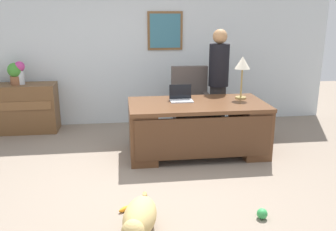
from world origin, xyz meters
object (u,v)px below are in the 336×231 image
person_standing (218,82)px  vase_with_flowers (20,71)px  potted_plant (15,73)px  dog_toy_bone (126,209)px  dog_lying (139,218)px  laptop (181,97)px  dog_toy_ball (262,214)px  desk (197,126)px  desk_lamp (242,65)px  credenza (14,108)px  armchair (191,105)px

person_standing → vase_with_flowers: person_standing is taller
vase_with_flowers → potted_plant: vase_with_flowers is taller
vase_with_flowers → dog_toy_bone: bearing=-59.8°
dog_lying → laptop: bearing=70.7°
dog_lying → dog_toy_ball: dog_lying is taller
desk → person_standing: 1.06m
desk_lamp → dog_lying: bearing=-127.8°
desk → dog_toy_ball: size_ratio=18.07×
credenza → desk_lamp: 3.83m
dog_toy_ball → dog_toy_bone: (-1.34, 0.32, -0.03)m
desk → desk_lamp: (0.69, 0.21, 0.82)m
credenza → armchair: (2.95, -0.47, 0.08)m
laptop → desk_lamp: desk_lamp is taller
armchair → dog_toy_bone: size_ratio=6.65×
desk → dog_toy_bone: bearing=-125.8°
laptop → potted_plant: size_ratio=0.89×
armchair → laptop: armchair is taller
credenza → vase_with_flowers: 0.65m
laptop → dog_toy_ball: (0.50, -1.96, -0.75)m
credenza → person_standing: (3.37, -0.58, 0.48)m
armchair → dog_toy_bone: armchair is taller
armchair → dog_toy_bone: bearing=-115.4°
credenza → person_standing: size_ratio=0.83×
person_standing → dog_toy_ball: 2.72m
potted_plant → person_standing: bearing=-10.1°
armchair → potted_plant: size_ratio=3.09×
dog_lying → dog_toy_bone: 0.45m
dog_lying → credenza: bearing=120.8°
credenza → potted_plant: bearing=0.8°
dog_toy_bone → dog_toy_ball: bearing=-13.4°
dog_toy_bone → vase_with_flowers: bearing=120.2°
credenza → armchair: armchair is taller
armchair → desk: bearing=-94.9°
laptop → dog_toy_ball: laptop is taller
desk_lamp → desk: bearing=-162.9°
potted_plant → dog_toy_bone: (1.73, -2.84, -0.99)m
person_standing → potted_plant: bearing=169.9°
dog_toy_ball → laptop: bearing=104.2°
person_standing → vase_with_flowers: (-3.20, 0.58, 0.15)m
desk → armchair: (0.08, 0.91, 0.08)m
dog_toy_ball → person_standing: bearing=85.2°
credenza → person_standing: person_standing is taller
desk → desk_lamp: bearing=17.1°
dog_lying → potted_plant: (-1.85, 3.25, 0.86)m
dog_toy_ball → credenza: bearing=135.0°
desk_lamp → dog_toy_bone: bearing=-136.1°
potted_plant → dog_toy_ball: potted_plant is taller
desk → person_standing: (0.50, 0.80, 0.48)m
potted_plant → dog_toy_ball: (3.06, -3.16, -0.96)m
dog_lying → desk_lamp: 2.85m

